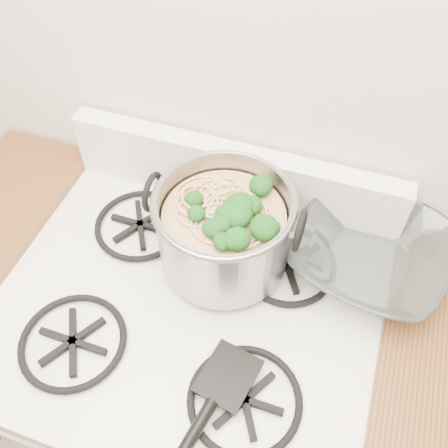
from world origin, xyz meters
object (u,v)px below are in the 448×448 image
at_px(gas_range, 196,391).
at_px(stock_pot, 224,230).
at_px(glass_bowl, 368,260).
at_px(spatula, 228,374).

relative_size(gas_range, stock_pot, 3.03).
relative_size(gas_range, glass_bowl, 7.40).
xyz_separation_m(stock_pot, spatula, (0.09, -0.25, -0.08)).
bearing_deg(gas_range, stock_pot, 73.20).
bearing_deg(glass_bowl, stock_pot, -165.22).
bearing_deg(spatula, gas_range, 147.87).
distance_m(stock_pot, glass_bowl, 0.31).
bearing_deg(stock_pot, gas_range, -106.80).
height_order(stock_pot, glass_bowl, stock_pot).
distance_m(spatula, glass_bowl, 0.38).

